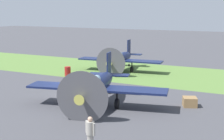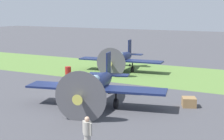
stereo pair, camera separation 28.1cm
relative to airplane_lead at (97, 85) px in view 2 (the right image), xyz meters
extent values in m
plane|color=#424247|center=(2.13, -0.59, -1.43)|extent=(160.00, 160.00, 0.00)
cube|color=#567A38|center=(2.13, -12.41, -1.43)|extent=(120.00, 11.00, 0.01)
ellipsoid|color=#141E47|center=(0.03, -0.15, 0.01)|extent=(2.70, 6.86, 1.23)
cube|color=#141E47|center=(-0.05, 0.24, -0.14)|extent=(9.67, 3.77, 0.14)
cube|color=#141E47|center=(0.72, -3.15, 0.90)|extent=(0.34, 1.09, 1.89)
cube|color=#141E47|center=(0.72, -3.15, 0.11)|extent=(3.30, 1.58, 0.10)
cone|color=#B7B24C|center=(-0.77, 3.38, 0.01)|extent=(0.77, 0.82, 0.64)
cylinder|color=#4C4C51|center=(-0.73, 3.19, 0.01)|extent=(3.11, 0.75, 3.18)
ellipsoid|color=#8CB2C6|center=(-0.10, 0.43, 0.44)|extent=(0.99, 1.51, 0.69)
cylinder|color=black|center=(-1.48, 0.01, -1.10)|extent=(0.36, 0.71, 0.68)
cylinder|color=black|center=(-1.48, 0.01, -0.62)|extent=(0.12, 0.12, 0.95)
cylinder|color=black|center=(1.33, 0.65, -1.10)|extent=(0.36, 0.71, 0.68)
cylinder|color=black|center=(1.33, 0.65, -0.62)|extent=(0.12, 0.12, 0.95)
cylinder|color=black|center=(0.74, -3.25, -1.27)|extent=(0.19, 0.34, 0.32)
ellipsoid|color=#141E47|center=(3.93, -12.32, -0.08)|extent=(1.89, 6.46, 1.16)
cube|color=#141E47|center=(3.88, -11.95, -0.22)|extent=(9.11, 2.62, 0.13)
cube|color=#141E47|center=(4.27, -15.20, 0.77)|extent=(0.21, 1.03, 1.78)
cube|color=#141E47|center=(4.27, -15.20, 0.02)|extent=(3.07, 1.18, 0.09)
cone|color=#B7B24C|center=(3.53, -8.92, -0.08)|extent=(0.67, 0.72, 0.60)
cylinder|color=#4C4C51|center=(3.55, -9.11, -0.08)|extent=(2.98, 0.39, 3.00)
ellipsoid|color=#8CB2C6|center=(3.86, -11.76, 0.33)|extent=(0.80, 1.38, 0.66)
cylinder|color=black|center=(2.53, -12.01, -1.12)|extent=(0.28, 0.66, 0.64)
cylinder|color=black|center=(2.53, -12.01, -0.67)|extent=(0.11, 0.11, 0.90)
cylinder|color=black|center=(5.22, -11.70, -1.12)|extent=(0.28, 0.66, 0.64)
cylinder|color=black|center=(5.22, -11.70, -0.67)|extent=(0.11, 0.11, 0.90)
cylinder|color=black|center=(4.28, -15.29, -1.28)|extent=(0.15, 0.31, 0.30)
cylinder|color=#9E998E|center=(-3.32, 6.71, -0.24)|extent=(0.38, 0.38, 0.62)
sphere|color=tan|center=(-3.32, 6.71, 0.18)|extent=(0.23, 0.23, 0.23)
cylinder|color=#9E998E|center=(-3.07, 6.62, -0.24)|extent=(0.11, 0.11, 0.59)
cylinder|color=#9E998E|center=(-3.56, 6.79, -0.24)|extent=(0.11, 0.11, 0.59)
cylinder|color=maroon|center=(7.59, -7.64, -0.98)|extent=(0.60, 0.60, 0.90)
cube|color=olive|center=(-5.72, -2.60, -1.11)|extent=(1.17, 1.17, 0.64)
cone|color=orange|center=(6.66, -7.62, -1.21)|extent=(0.36, 0.36, 0.44)
camera|label=1|loc=(-10.48, 18.94, 5.10)|focal=52.40mm
camera|label=2|loc=(-10.73, 18.82, 5.10)|focal=52.40mm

